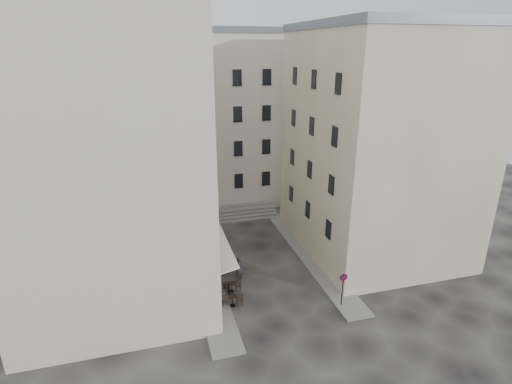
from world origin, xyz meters
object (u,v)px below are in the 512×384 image
object	(u,v)px
no_parking_sign	(343,283)
bistro_table_b	(232,286)
pedestrian	(238,268)
bistro_table_a	(232,300)

from	to	relation	value
no_parking_sign	bistro_table_b	distance (m)	7.93
bistro_table_b	pedestrian	world-z (taller)	pedestrian
bistro_table_a	bistro_table_b	bearing A→B (deg)	79.19
bistro_table_a	bistro_table_b	world-z (taller)	bistro_table_a
bistro_table_a	pedestrian	distance (m)	3.37
bistro_table_b	bistro_table_a	bearing A→B (deg)	-100.81
no_parking_sign	pedestrian	bearing A→B (deg)	141.66
bistro_table_a	bistro_table_b	size ratio (longest dim) A/B	1.08
bistro_table_a	pedestrian	xyz separation A→B (m)	(1.17, 3.12, 0.47)
no_parking_sign	bistro_table_a	bearing A→B (deg)	166.46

